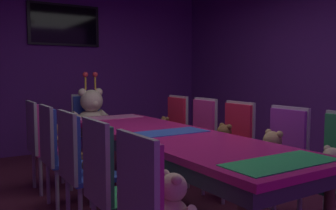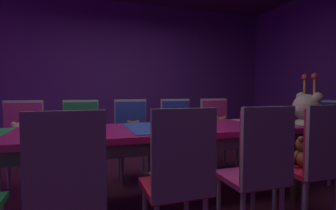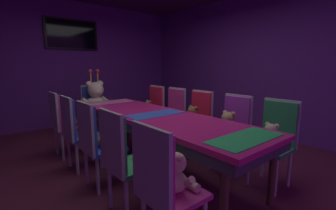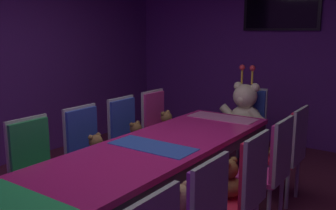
{
  "view_description": "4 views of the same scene",
  "coord_description": "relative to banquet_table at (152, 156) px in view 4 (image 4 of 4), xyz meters",
  "views": [
    {
      "loc": [
        -1.74,
        -2.8,
        1.29
      ],
      "look_at": [
        0.1,
        0.14,
        0.98
      ],
      "focal_mm": 38.97,
      "sensor_mm": 36.0,
      "label": 1
    },
    {
      "loc": [
        2.29,
        -0.52,
        1.08
      ],
      "look_at": [
        0.06,
        0.2,
        0.96
      ],
      "focal_mm": 26.75,
      "sensor_mm": 36.0,
      "label": 2
    },
    {
      "loc": [
        -1.75,
        -2.38,
        1.36
      ],
      "look_at": [
        0.16,
        -0.06,
        0.85
      ],
      "focal_mm": 24.76,
      "sensor_mm": 36.0,
      "label": 3
    },
    {
      "loc": [
        1.89,
        -2.45,
        1.72
      ],
      "look_at": [
        0.22,
        -0.08,
        1.14
      ],
      "focal_mm": 40.07,
      "sensor_mm": 36.0,
      "label": 4
    }
  ],
  "objects": [
    {
      "name": "chair_left_3",
      "position": [
        -0.85,
        0.63,
        -0.06
      ],
      "size": [
        0.42,
        0.41,
        0.98
      ],
      "color": "#2D47B2",
      "rests_on": "ground_plane"
    },
    {
      "name": "king_teddy_bear",
      "position": [
        0.0,
        1.93,
        0.07
      ],
      "size": [
        0.65,
        0.51,
        0.84
      ],
      "rotation": [
        0.0,
        0.0,
        -1.57
      ],
      "color": "beige",
      "rests_on": "throne_chair"
    },
    {
      "name": "chair_right_4",
      "position": [
        0.83,
        1.18,
        -0.06
      ],
      "size": [
        0.42,
        0.41,
        0.98
      ],
      "rotation": [
        0.0,
        0.0,
        3.14
      ],
      "color": "red",
      "rests_on": "ground_plane"
    },
    {
      "name": "chair_left_4",
      "position": [
        -0.86,
        1.22,
        -0.06
      ],
      "size": [
        0.42,
        0.41,
        0.98
      ],
      "color": "#CC338C",
      "rests_on": "ground_plane"
    },
    {
      "name": "wall_back",
      "position": [
        0.0,
        3.2,
        0.74
      ],
      "size": [
        5.2,
        0.12,
        2.8
      ],
      "primitive_type": "cube",
      "color": "#59267F",
      "rests_on": "ground_plane"
    },
    {
      "name": "wall_tv",
      "position": [
        0.0,
        3.11,
        1.39
      ],
      "size": [
        1.14,
        0.06,
        0.66
      ],
      "color": "black"
    },
    {
      "name": "teddy_left_4",
      "position": [
        -0.71,
        1.22,
        -0.07
      ],
      "size": [
        0.24,
        0.31,
        0.29
      ],
      "color": "olive",
      "rests_on": "chair_left_4"
    },
    {
      "name": "banquet_table",
      "position": [
        0.0,
        0.0,
        0.0
      ],
      "size": [
        0.9,
        3.1,
        0.75
      ],
      "color": "#C61E72",
      "rests_on": "ground_plane"
    },
    {
      "name": "teddy_right_4",
      "position": [
        0.69,
        1.18,
        -0.09
      ],
      "size": [
        0.22,
        0.28,
        0.26
      ],
      "rotation": [
        0.0,
        0.0,
        3.14
      ],
      "color": "brown",
      "rests_on": "chair_right_4"
    },
    {
      "name": "teddy_left_2",
      "position": [
        -0.69,
        0.01,
        -0.08
      ],
      "size": [
        0.23,
        0.29,
        0.28
      ],
      "color": "olive",
      "rests_on": "chair_left_2"
    },
    {
      "name": "throne_chair",
      "position": [
        0.0,
        2.09,
        -0.06
      ],
      "size": [
        0.41,
        0.42,
        0.98
      ],
      "rotation": [
        0.0,
        0.0,
        -1.57
      ],
      "color": "#2D47B2",
      "rests_on": "ground_plane"
    },
    {
      "name": "chair_right_2",
      "position": [
        0.85,
        0.02,
        -0.06
      ],
      "size": [
        0.42,
        0.41,
        0.98
      ],
      "rotation": [
        0.0,
        0.0,
        3.14
      ],
      "color": "red",
      "rests_on": "ground_plane"
    },
    {
      "name": "chair_left_2",
      "position": [
        -0.84,
        0.01,
        -0.06
      ],
      "size": [
        0.42,
        0.41,
        0.98
      ],
      "color": "#2D47B2",
      "rests_on": "ground_plane"
    },
    {
      "name": "teddy_right_2",
      "position": [
        0.7,
        0.02,
        -0.07
      ],
      "size": [
        0.25,
        0.33,
        0.31
      ],
      "rotation": [
        0.0,
        0.0,
        3.14
      ],
      "color": "brown",
      "rests_on": "chair_right_2"
    },
    {
      "name": "chair_right_3",
      "position": [
        0.85,
        0.62,
        -0.06
      ],
      "size": [
        0.42,
        0.41,
        0.98
      ],
      "rotation": [
        0.0,
        0.0,
        3.14
      ],
      "color": "#CC338C",
      "rests_on": "ground_plane"
    },
    {
      "name": "teddy_left_3",
      "position": [
        -0.7,
        0.63,
        -0.08
      ],
      "size": [
        0.22,
        0.29,
        0.27
      ],
      "color": "brown",
      "rests_on": "chair_left_3"
    },
    {
      "name": "chair_left_1",
      "position": [
        -0.83,
        -0.59,
        -0.06
      ],
      "size": [
        0.42,
        0.41,
        0.98
      ],
      "color": "#268C4C",
      "rests_on": "ground_plane"
    }
  ]
}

